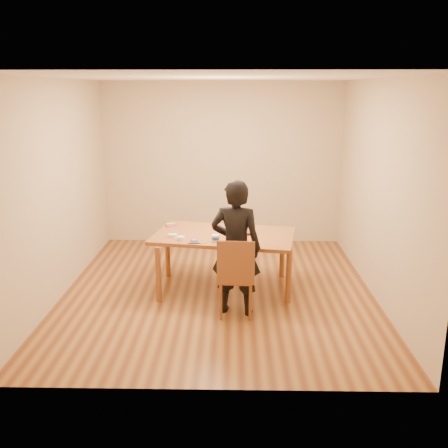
{
  "coord_description": "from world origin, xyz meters",
  "views": [
    {
      "loc": [
        0.2,
        -6.11,
        2.56
      ],
      "look_at": [
        0.07,
        0.03,
        0.9
      ],
      "focal_mm": 40.0,
      "sensor_mm": 36.0,
      "label": 1
    }
  ],
  "objects_px": {
    "cake_plate": "(244,232)",
    "dining_table": "(224,236)",
    "dining_chair": "(236,278)",
    "cake": "(244,229)",
    "person": "(236,248)"
  },
  "relations": [
    {
      "from": "cake_plate",
      "to": "dining_chair",
      "type": "bearing_deg",
      "value": -97.41
    },
    {
      "from": "cake_plate",
      "to": "cake",
      "type": "xyz_separation_m",
      "value": [
        0.0,
        0.0,
        0.05
      ]
    },
    {
      "from": "cake_plate",
      "to": "cake",
      "type": "distance_m",
      "value": 0.05
    },
    {
      "from": "dining_chair",
      "to": "cake",
      "type": "height_order",
      "value": "cake"
    },
    {
      "from": "dining_table",
      "to": "cake_plate",
      "type": "distance_m",
      "value": 0.27
    },
    {
      "from": "dining_chair",
      "to": "cake_plate",
      "type": "relative_size",
      "value": 1.39
    },
    {
      "from": "cake",
      "to": "person",
      "type": "bearing_deg",
      "value": -97.83
    },
    {
      "from": "person",
      "to": "dining_chair",
      "type": "bearing_deg",
      "value": 100.95
    },
    {
      "from": "cake",
      "to": "person",
      "type": "height_order",
      "value": "person"
    },
    {
      "from": "dining_table",
      "to": "cake",
      "type": "height_order",
      "value": "cake"
    },
    {
      "from": "cake_plate",
      "to": "dining_table",
      "type": "bearing_deg",
      "value": -167.55
    },
    {
      "from": "dining_table",
      "to": "dining_chair",
      "type": "relative_size",
      "value": 4.52
    },
    {
      "from": "cake_plate",
      "to": "cake",
      "type": "bearing_deg",
      "value": 0.0
    },
    {
      "from": "dining_table",
      "to": "dining_chair",
      "type": "xyz_separation_m",
      "value": [
        0.15,
        -0.78,
        -0.28
      ]
    },
    {
      "from": "cake",
      "to": "cake_plate",
      "type": "bearing_deg",
      "value": 0.0
    }
  ]
}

